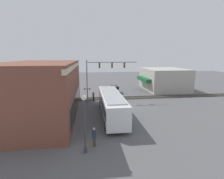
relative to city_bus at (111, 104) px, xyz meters
name	(u,v)px	position (x,y,z in m)	size (l,w,h in m)	color
ground_plane	(126,107)	(3.80, -2.80, -1.74)	(120.00, 120.00, 0.00)	#565659
brick_building	(41,89)	(1.65, 9.19, 1.86)	(18.63, 9.07, 7.18)	brown
shop_building	(164,79)	(16.95, -14.67, 0.77)	(10.70, 10.03, 5.00)	#B2ADA3
city_bus	(111,104)	(0.00, 0.00, 0.00)	(12.48, 2.59, 3.13)	white
traffic_signal_gantry	(102,70)	(8.48, 0.49, 3.71)	(0.42, 8.92, 7.26)	gray
crossing_signal	(87,89)	(7.94, 3.22, 0.56)	(1.41, 1.18, 3.81)	gray
streetlamp	(85,119)	(-8.62, 3.27, 1.21)	(0.44, 0.44, 4.93)	#38383A
rail_track_near	(119,98)	(9.80, -2.80, -1.71)	(2.60, 60.00, 0.15)	#332D28
parked_car_silver	(114,89)	(15.31, -2.60, -1.03)	(4.88, 1.82, 1.52)	#B7B7BC
pedestrian_at_crossing	(93,96)	(8.33, 2.16, -0.86)	(0.34, 0.34, 1.72)	black
pedestrian_by_lamp	(94,137)	(-7.69, 2.50, -0.83)	(0.34, 0.34, 1.77)	#473828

